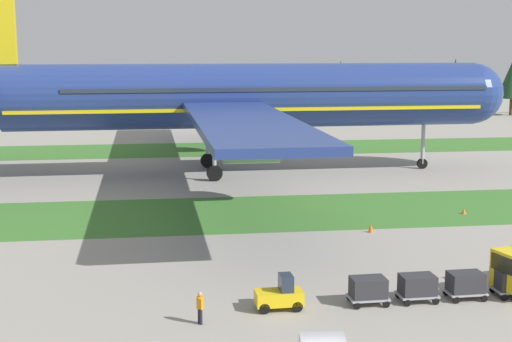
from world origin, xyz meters
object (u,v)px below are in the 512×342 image
Objects in this scene: cargo_dolly_third at (466,283)px; taxiway_marker_0 at (371,228)px; baggage_tug at (280,295)px; airliner at (233,96)px; cargo_dolly_second at (417,286)px; ground_crew_marshaller at (200,306)px; cargo_dolly_lead at (368,289)px; taxiway_marker_1 at (464,211)px.

taxiway_marker_0 is at bearing 2.27° from cargo_dolly_third.
baggage_tug is at bearing -121.91° from taxiway_marker_0.
cargo_dolly_third is 3.33× the size of taxiway_marker_0.
airliner is 44.79m from cargo_dolly_third.
ground_crew_marshaller reaches higher than cargo_dolly_second.
airliner is 34.95× the size of cargo_dolly_lead.
ground_crew_marshaller reaches higher than taxiway_marker_1.
taxiway_marker_0 is (-1.03, 15.42, -0.58)m from cargo_dolly_third.
airliner is 29.72× the size of baggage_tug.
airliner reaches higher than cargo_dolly_lead.
baggage_tug is at bearing -85.43° from ground_crew_marshaller.
airliner is at bearing 2.54° from cargo_dolly_lead.
baggage_tug is 1.18× the size of cargo_dolly_third.
taxiway_marker_1 is at bearing 27.44° from taxiway_marker_0.
cargo_dolly_lead and cargo_dolly_second have the same top height.
cargo_dolly_lead is at bearing 3.27° from airliner.
cargo_dolly_second reaches higher than taxiway_marker_1.
cargo_dolly_lead is 1.00× the size of cargo_dolly_second.
cargo_dolly_second is 23.66m from taxiway_marker_1.
ground_crew_marshaller is 22.42m from taxiway_marker_0.
cargo_dolly_lead is at bearing -107.01° from taxiway_marker_0.
cargo_dolly_third reaches higher than taxiway_marker_0.
cargo_dolly_second is at bearing 90.00° from cargo_dolly_third.
cargo_dolly_third is (8.91, -43.19, -7.86)m from airliner.
cargo_dolly_second is at bearing -119.50° from taxiway_marker_1.
ground_crew_marshaller is 32.85m from taxiway_marker_1.
cargo_dolly_second and cargo_dolly_third have the same top height.
airliner is at bearing -4.08° from baggage_tug.
cargo_dolly_second is (6.01, -43.27, -7.86)m from airliner.
baggage_tug is 5.68× the size of taxiway_marker_1.
taxiway_marker_0 is at bearing 15.00° from airliner.
cargo_dolly_second is 4.83× the size of taxiway_marker_1.
cargo_dolly_third is at bearing -90.00° from cargo_dolly_lead.
cargo_dolly_second is 1.29× the size of ground_crew_marshaller.
ground_crew_marshaller is (-6.42, -45.03, -7.84)m from airliner.
cargo_dolly_second is 12.55m from ground_crew_marshaller.
cargo_dolly_second is at bearing 7.07° from airliner.
ground_crew_marshaller is at bearing 96.48° from cargo_dolly_second.
baggage_tug is 28.56m from taxiway_marker_1.
taxiway_marker_1 is (17.65, -22.69, -8.55)m from airliner.
airliner is 116.48× the size of taxiway_marker_0.
airliner is at bearing 6.34° from cargo_dolly_second.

